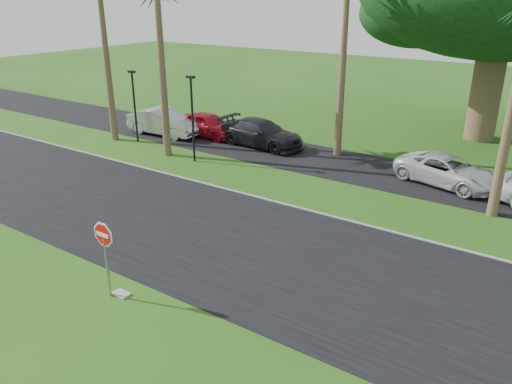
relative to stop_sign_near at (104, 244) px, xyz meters
The scene contains 12 objects.
ground 3.52m from the stop_sign_near, 99.46° to the left, with size 120.00×120.00×0.00m, color #1F4F13.
road 5.33m from the stop_sign_near, 95.71° to the left, with size 120.00×8.00×0.02m, color black.
parking_strip 15.61m from the stop_sign_near, 91.85° to the left, with size 120.00×5.00×0.02m, color black.
curb 9.23m from the stop_sign_near, 93.16° to the left, with size 120.00×0.12×0.06m, color gray.
stop_sign_near is the anchor object (origin of this frame).
streetlight_left 17.34m from the stop_sign_near, 133.83° to the left, with size 0.45×0.25×4.34m.
streetlight_right 13.24m from the stop_sign_near, 119.48° to the left, with size 0.45×0.25×4.64m.
car_silver 18.68m from the stop_sign_near, 128.58° to the left, with size 1.77×5.08×1.67m, color #A6A8AD.
car_red 18.29m from the stop_sign_near, 119.83° to the left, with size 1.82×4.51×1.54m, color maroon.
car_dark 16.77m from the stop_sign_near, 107.52° to the left, with size 2.20×5.42×1.57m, color black.
car_minivan 16.68m from the stop_sign_near, 68.99° to the left, with size 2.30×4.99×1.39m, color silver.
utility_slab 1.77m from the stop_sign_near, 45.10° to the left, with size 0.55×0.35×0.06m, color #97968F.
Camera 1 is at (11.48, -11.28, 8.66)m, focal length 35.00 mm.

